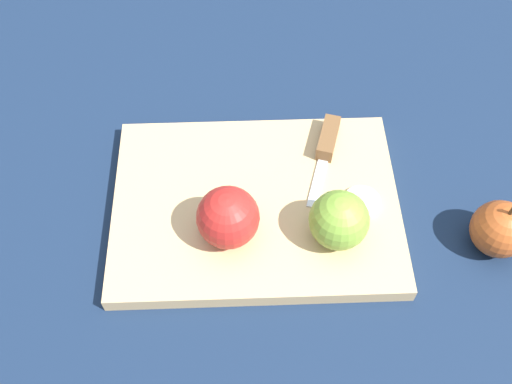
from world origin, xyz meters
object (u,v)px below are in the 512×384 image
(apple_half_right, at_px, (339,220))
(apple_whole, at_px, (500,229))
(knife, at_px, (327,142))
(apple_half_left, at_px, (228,217))

(apple_half_right, xyz_separation_m, apple_whole, (0.20, -0.04, -0.02))
(apple_half_right, height_order, knife, apple_half_right)
(apple_half_left, bearing_deg, knife, 60.71)
(knife, distance_m, apple_whole, 0.25)
(apple_half_right, xyz_separation_m, knife, (0.03, 0.14, -0.03))
(apple_half_right, distance_m, knife, 0.15)
(knife, height_order, apple_whole, apple_whole)
(apple_half_right, relative_size, knife, 0.54)
(apple_half_right, bearing_deg, knife, -176.07)
(apple_half_left, relative_size, apple_whole, 0.92)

